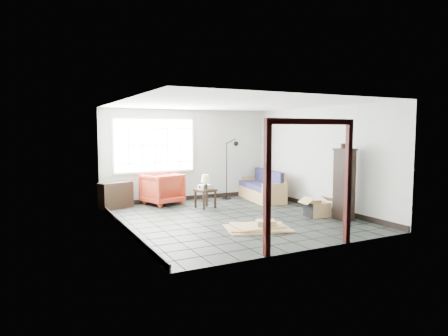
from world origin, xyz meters
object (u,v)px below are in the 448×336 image
futon_sofa (263,189)px  armchair (162,187)px  tall_shelf (344,184)px  side_table (205,192)px

futon_sofa → armchair: (-2.85, 0.61, 0.16)m
futon_sofa → tall_shelf: (0.20, -3.05, 0.50)m
armchair → side_table: armchair is taller
side_table → futon_sofa: bearing=11.9°
armchair → tall_shelf: (3.06, -3.66, 0.35)m
tall_shelf → futon_sofa: bearing=88.7°
futon_sofa → side_table: bearing=-159.0°
armchair → tall_shelf: tall_shelf is taller
armchair → tall_shelf: size_ratio=0.58×
futon_sofa → armchair: armchair is taller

